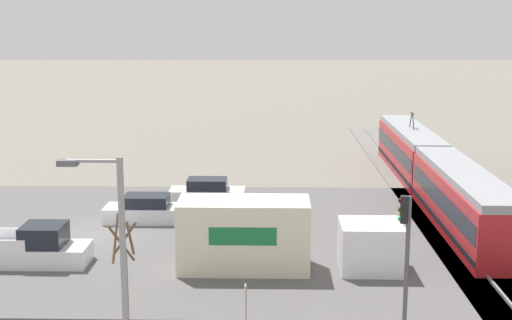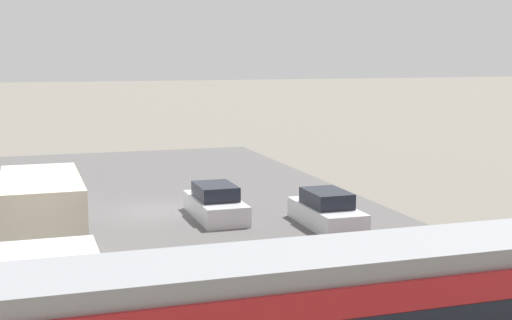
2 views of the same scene
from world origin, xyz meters
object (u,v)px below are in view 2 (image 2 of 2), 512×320
Objects in this scene: sedan_car_0 at (215,204)px; sedan_car_1 at (326,211)px; box_truck at (44,237)px; pickup_truck at (46,194)px.

sedan_car_1 is at bearing 143.44° from sedan_car_0.
box_truck is 12.22m from sedan_car_1.
pickup_truck is 1.20× the size of sedan_car_0.
pickup_truck is 8.18m from sedan_car_0.
sedan_car_0 is (-7.47, -7.04, -0.84)m from box_truck.
box_truck is at bearing -160.59° from sedan_car_1.
sedan_car_0 is at bearing 143.44° from sedan_car_1.
sedan_car_1 is (-4.03, 2.99, 0.01)m from sedan_car_0.
sedan_car_0 is 1.02× the size of sedan_car_1.
box_truck reaches higher than sedan_car_1.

